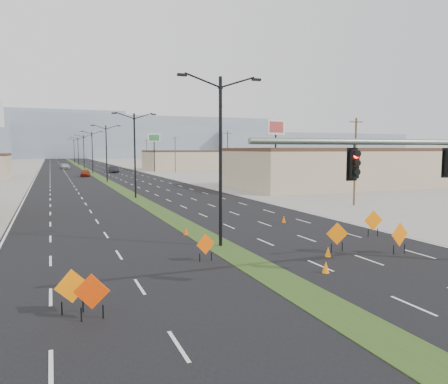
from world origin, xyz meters
name	(u,v)px	position (x,y,z in m)	size (l,w,h in m)	color
ground	(346,318)	(0.00, 0.00, 0.00)	(600.00, 600.00, 0.00)	gray
road_surface	(91,173)	(0.00, 100.00, 0.00)	(25.00, 400.00, 0.02)	black
median_strip	(91,173)	(0.00, 100.00, 0.00)	(2.00, 400.00, 0.04)	#244017
building_se_near	(345,169)	(34.00, 45.00, 2.75)	(36.00, 18.00, 5.50)	#C1AC8A
building_se_far	(220,160)	(38.00, 110.00, 2.50)	(44.00, 16.00, 5.00)	#C1AC8A
mesa_center	(125,137)	(40.00, 300.00, 14.00)	(220.00, 50.00, 28.00)	gray
mesa_east	(304,145)	(180.00, 290.00, 9.00)	(160.00, 50.00, 18.00)	gray
mesa_backdrop	(17,134)	(-30.00, 320.00, 16.00)	(140.00, 50.00, 32.00)	gray
streetlight_0	(220,156)	(0.00, 12.00, 5.42)	(5.15, 0.24, 10.02)	black
streetlight_1	(135,153)	(0.00, 40.00, 5.42)	(5.15, 0.24, 10.02)	black
streetlight_2	(106,151)	(0.00, 68.00, 5.42)	(5.15, 0.24, 10.02)	black
streetlight_3	(92,151)	(0.00, 96.00, 5.42)	(5.15, 0.24, 10.02)	black
streetlight_4	(84,151)	(0.00, 124.00, 5.42)	(5.15, 0.24, 10.02)	black
streetlight_5	(78,150)	(0.00, 152.00, 5.42)	(5.15, 0.24, 10.02)	black
streetlight_6	(74,150)	(0.00, 180.00, 5.42)	(5.15, 0.24, 10.02)	black
utility_pole_0	(355,160)	(20.00, 25.00, 4.67)	(1.60, 0.20, 9.00)	#4C3823
utility_pole_1	(228,156)	(20.00, 60.00, 4.67)	(1.60, 0.20, 9.00)	#4C3823
utility_pole_2	(175,154)	(20.00, 95.00, 4.67)	(1.60, 0.20, 9.00)	#4C3823
utility_pole_3	(147,153)	(20.00, 130.00, 4.67)	(1.60, 0.20, 9.00)	#4C3823
car_left	(85,173)	(-2.53, 84.93, 0.77)	(1.83, 4.54, 1.55)	maroon
car_mid	(114,169)	(5.20, 98.78, 0.79)	(1.67, 4.79, 1.58)	black
car_far	(65,166)	(-5.35, 124.67, 0.78)	(2.17, 5.34, 1.55)	#A7ADB1
construction_sign_0	(72,288)	(-8.77, 3.87, 0.96)	(1.19, 0.37, 1.63)	orange
construction_sign_1	(92,293)	(-8.18, 3.00, 0.96)	(1.19, 0.36, 1.63)	#E73A04
construction_sign_2	(206,245)	(-2.00, 9.00, 0.86)	(1.07, 0.33, 1.47)	#EB4F04
construction_sign_3	(337,235)	(5.62, 8.23, 0.99)	(1.24, 0.34, 1.69)	orange
construction_sign_4	(400,236)	(8.50, 6.50, 1.05)	(1.33, 0.26, 1.78)	orange
construction_sign_5	(373,221)	(10.43, 10.88, 1.06)	(1.34, 0.24, 1.79)	orange
cone_0	(326,267)	(2.53, 4.85, 0.29)	(0.35, 0.35, 0.58)	orange
cone_1	(328,252)	(4.47, 7.44, 0.28)	(0.34, 0.34, 0.56)	orange
cone_2	(284,219)	(7.69, 17.98, 0.28)	(0.34, 0.34, 0.57)	#D55304
cone_3	(186,231)	(-0.95, 16.08, 0.27)	(0.33, 0.33, 0.55)	#FB4905
pole_sign_east_near	(276,132)	(20.81, 43.71, 8.24)	(3.26, 1.21, 10.06)	black
pole_sign_east_far	(154,141)	(15.50, 98.81, 8.02)	(3.18, 1.17, 9.80)	black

